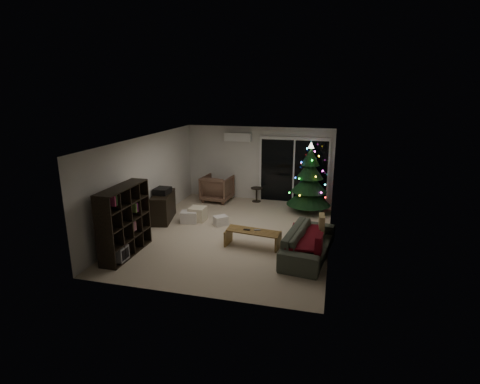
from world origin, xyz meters
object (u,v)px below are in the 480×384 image
object	(u,v)px
media_cabinet	(163,207)
christmas_tree	(309,178)
bookshelf	(117,220)
armchair	(217,188)
sofa	(309,243)
coffee_table	(253,239)

from	to	relation	value
media_cabinet	christmas_tree	xyz separation A→B (m)	(4.04, 1.81, 0.69)
media_cabinet	bookshelf	bearing A→B (deg)	-102.90
armchair	sofa	xyz separation A→B (m)	(3.36, -3.65, -0.12)
coffee_table	sofa	bearing A→B (deg)	-0.38
armchair	christmas_tree	xyz separation A→B (m)	(3.11, -0.43, 0.65)
bookshelf	media_cabinet	distance (m)	2.40
bookshelf	coffee_table	distance (m)	3.22
media_cabinet	christmas_tree	world-z (taller)	christmas_tree
sofa	christmas_tree	xyz separation A→B (m)	(-0.26, 3.22, 0.77)
bookshelf	coffee_table	xyz separation A→B (m)	(2.95, 1.14, -0.61)
sofa	coffee_table	distance (m)	1.37
bookshelf	coffee_table	size ratio (longest dim) A/B	1.24
coffee_table	christmas_tree	xyz separation A→B (m)	(1.09, 3.03, 0.89)
media_cabinet	armchair	world-z (taller)	armchair
coffee_table	christmas_tree	bearing A→B (deg)	77.97
christmas_tree	sofa	bearing A→B (deg)	-85.43
sofa	bookshelf	bearing A→B (deg)	110.37
media_cabinet	christmas_tree	distance (m)	4.48
armchair	christmas_tree	size ratio (longest dim) A/B	0.44
sofa	coffee_table	bearing A→B (deg)	89.77
media_cabinet	coffee_table	world-z (taller)	media_cabinet
armchair	christmas_tree	bearing A→B (deg)	177.28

